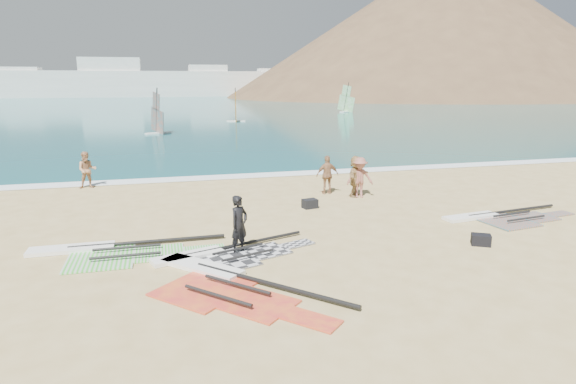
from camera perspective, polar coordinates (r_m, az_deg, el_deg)
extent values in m
plane|color=tan|center=(14.81, 8.46, -6.90)|extent=(300.00, 300.00, 0.00)
cube|color=#0B4753|center=(144.96, -12.68, 10.74)|extent=(300.00, 240.00, 0.06)
cube|color=white|center=(26.17, -2.09, 1.98)|extent=(300.00, 1.20, 0.04)
cube|color=white|center=(163.41, -20.19, 11.91)|extent=(160.00, 8.00, 8.00)
cube|color=white|center=(167.47, -28.90, 11.29)|extent=(10.00, 7.00, 9.00)
cube|color=white|center=(163.41, -20.24, 12.61)|extent=(18.00, 7.00, 12.00)
cube|color=white|center=(163.51, -9.44, 12.87)|extent=(12.00, 7.00, 10.00)
cube|color=white|center=(167.75, -0.69, 12.87)|extent=(16.00, 7.00, 9.00)
cube|color=white|center=(173.68, 5.90, 13.14)|extent=(10.00, 7.00, 11.00)
cone|color=brown|center=(169.15, 18.04, 10.71)|extent=(143.00, 143.00, 45.00)
cone|color=brown|center=(197.82, 25.18, 10.37)|extent=(70.00, 70.00, 28.00)
cube|color=#29292B|center=(13.95, -7.56, -8.06)|extent=(2.05, 2.16, 0.04)
cube|color=#29292B|center=(14.57, -2.60, -7.03)|extent=(1.52, 1.47, 0.04)
cube|color=#29292B|center=(15.14, 1.10, -6.22)|extent=(1.16, 0.83, 0.04)
cylinder|color=black|center=(15.06, -5.01, -6.05)|extent=(3.83, 1.39, 0.10)
cylinder|color=black|center=(14.41, -5.93, -6.72)|extent=(1.59, 0.60, 0.07)
cylinder|color=black|center=(13.90, -4.75, -7.44)|extent=(1.59, 0.60, 0.07)
cube|color=white|center=(14.32, -11.81, -7.49)|extent=(2.16, 1.21, 0.12)
cube|color=green|center=(15.01, -21.32, -7.32)|extent=(1.85, 2.06, 0.04)
cube|color=green|center=(14.90, -15.00, -7.01)|extent=(1.44, 1.34, 0.04)
cube|color=green|center=(14.94, -9.85, -6.69)|extent=(1.23, 0.62, 0.04)
cylinder|color=black|center=(15.75, -16.16, -5.67)|extent=(4.72, 0.13, 0.11)
cylinder|color=black|center=(15.23, -18.53, -6.24)|extent=(1.95, 0.09, 0.08)
cylinder|color=black|center=(14.56, -18.68, -7.16)|extent=(1.95, 0.09, 0.08)
cube|color=white|center=(16.00, -24.28, -6.19)|extent=(2.46, 0.68, 0.12)
cube|color=#F75424|center=(19.22, 24.34, -3.21)|extent=(1.90, 2.06, 0.04)
cube|color=#F75424|center=(20.30, 27.25, -2.68)|extent=(1.44, 1.36, 0.04)
cube|color=#F75424|center=(21.22, 29.39, -2.29)|extent=(1.18, 0.70, 0.04)
cylinder|color=black|center=(20.61, 25.03, -2.01)|extent=(4.24, 0.65, 0.10)
cylinder|color=black|center=(19.86, 25.01, -2.36)|extent=(1.76, 0.30, 0.07)
cylinder|color=black|center=(19.45, 26.39, -2.81)|extent=(1.76, 0.30, 0.07)
cube|color=white|center=(19.20, 20.84, -2.79)|extent=(2.28, 0.89, 0.12)
cube|color=red|center=(12.27, -9.87, -11.19)|extent=(2.81, 2.80, 0.04)
cube|color=red|center=(11.31, -3.38, -13.19)|extent=(1.99, 1.99, 0.04)
cube|color=red|center=(10.66, 2.78, -14.91)|extent=(1.31, 1.34, 0.04)
cylinder|color=black|center=(12.13, -1.99, -10.86)|extent=(3.37, 3.58, 0.11)
cylinder|color=black|center=(12.03, -6.07, -10.84)|extent=(1.42, 1.50, 0.08)
cylinder|color=black|center=(11.52, -8.36, -12.04)|extent=(1.42, 1.50, 0.08)
cube|color=white|center=(13.47, -10.20, -8.75)|extent=(2.21, 2.29, 0.12)
cube|color=black|center=(19.42, 2.60, -1.39)|extent=(0.64, 0.52, 0.36)
cube|color=black|center=(16.25, 21.90, -5.28)|extent=(0.70, 0.63, 0.34)
imported|color=black|center=(14.25, -5.80, -3.89)|extent=(0.76, 0.73, 1.76)
imported|color=tan|center=(24.81, -22.71, 2.43)|extent=(0.90, 0.73, 1.76)
imported|color=#97584C|center=(21.28, 8.51, 1.72)|extent=(1.25, 0.86, 1.78)
imported|color=#9C6E4A|center=(21.78, 4.70, 2.04)|extent=(1.04, 0.45, 1.75)
imported|color=#AA8651|center=(21.45, 8.05, 1.87)|extent=(1.59, 1.56, 1.82)
cube|color=white|center=(48.23, -15.15, 6.74)|extent=(2.50, 1.66, 0.14)
cube|color=#E04922|center=(48.12, -15.23, 8.14)|extent=(1.30, 2.73, 2.65)
cube|color=#E04922|center=(48.01, -15.36, 10.30)|extent=(0.75, 1.55, 1.84)
cylinder|color=black|center=(48.05, -15.30, 9.34)|extent=(0.44, 0.80, 4.20)
cube|color=white|center=(61.26, -6.19, 8.36)|extent=(2.38, 0.95, 0.14)
cube|color=red|center=(61.18, -6.22, 9.41)|extent=(0.40, 2.83, 2.53)
cube|color=red|center=(61.09, -6.26, 11.04)|extent=(0.25, 1.59, 1.76)
cylinder|color=black|center=(61.12, -6.24, 10.31)|extent=(0.19, 0.80, 4.01)
cube|color=white|center=(80.01, 6.88, 9.43)|extent=(2.58, 2.23, 0.16)
cube|color=green|center=(79.94, 6.91, 10.36)|extent=(2.03, 2.63, 2.90)
cube|color=green|center=(79.87, 6.95, 11.78)|extent=(1.16, 1.50, 2.02)
cylinder|color=black|center=(79.90, 6.93, 11.15)|extent=(0.65, 0.80, 4.60)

